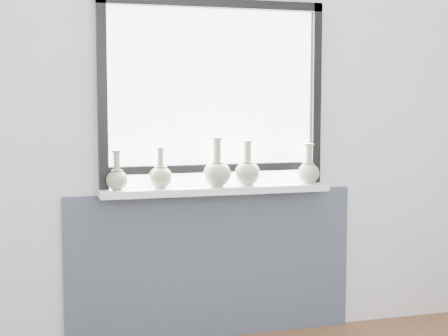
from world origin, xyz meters
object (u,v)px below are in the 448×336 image
object	(u,v)px
vase_c	(217,172)
vase_d	(247,171)
vase_b	(160,176)
vase_e	(308,171)
windowsill	(216,190)
vase_a	(117,178)

from	to	relation	value
vase_c	vase_d	bearing A→B (deg)	5.58
vase_b	vase_d	xyz separation A→B (m)	(0.51, 0.00, 0.01)
vase_e	vase_d	bearing A→B (deg)	178.04
vase_c	windowsill	bearing A→B (deg)	94.13
windowsill	vase_a	distance (m)	0.57
vase_d	vase_e	bearing A→B (deg)	-1.96
vase_b	vase_d	world-z (taller)	vase_d
windowsill	vase_c	size ratio (longest dim) A/B	4.73
vase_a	vase_d	size ratio (longest dim) A/B	0.85
vase_c	vase_e	distance (m)	0.56
windowsill	vase_b	bearing A→B (deg)	179.41
vase_a	vase_e	world-z (taller)	vase_e
windowsill	vase_d	size ratio (longest dim) A/B	5.13
vase_a	vase_d	xyz separation A→B (m)	(0.75, 0.02, 0.01)
vase_a	vase_d	bearing A→B (deg)	1.21
vase_a	vase_c	xyz separation A→B (m)	(0.56, -0.00, 0.02)
windowsill	vase_b	size ratio (longest dim) A/B	5.83
vase_b	vase_c	distance (m)	0.32
vase_e	vase_a	bearing A→B (deg)	-179.85
vase_a	vase_b	bearing A→B (deg)	3.72
vase_e	vase_c	bearing A→B (deg)	-179.44
vase_d	vase_a	bearing A→B (deg)	-178.79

